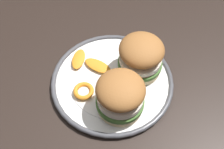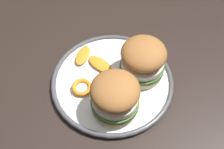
% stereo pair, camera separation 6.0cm
% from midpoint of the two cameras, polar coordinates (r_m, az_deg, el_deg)
% --- Properties ---
extents(dining_table, '(1.36, 0.92, 0.74)m').
position_cam_midpoint_polar(dining_table, '(0.81, 0.60, -4.65)').
color(dining_table, black).
rests_on(dining_table, ground).
extents(dinner_plate, '(0.31, 0.31, 0.02)m').
position_cam_midpoint_polar(dinner_plate, '(0.71, 2.40, -1.56)').
color(dinner_plate, white).
rests_on(dinner_plate, dining_table).
extents(sandwich_half_left, '(0.11, 0.11, 0.10)m').
position_cam_midpoint_polar(sandwich_half_left, '(0.69, 8.71, 2.82)').
color(sandwich_half_left, beige).
rests_on(sandwich_half_left, dinner_plate).
extents(sandwich_half_right, '(0.12, 0.12, 0.10)m').
position_cam_midpoint_polar(sandwich_half_right, '(0.62, 3.36, -4.48)').
color(sandwich_half_right, beige).
rests_on(sandwich_half_right, dinner_plate).
extents(orange_peel_curled, '(0.07, 0.07, 0.01)m').
position_cam_midpoint_polar(orange_peel_curled, '(0.69, -3.59, -2.72)').
color(orange_peel_curled, orange).
rests_on(orange_peel_curled, dinner_plate).
extents(orange_peel_strip_long, '(0.04, 0.08, 0.01)m').
position_cam_midpoint_polar(orange_peel_strip_long, '(0.73, -0.01, 1.95)').
color(orange_peel_strip_long, orange).
rests_on(orange_peel_strip_long, dinner_plate).
extents(orange_peel_strip_short, '(0.07, 0.05, 0.01)m').
position_cam_midpoint_polar(orange_peel_strip_short, '(0.75, -3.61, 3.74)').
color(orange_peel_strip_short, orange).
rests_on(orange_peel_strip_short, dinner_plate).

